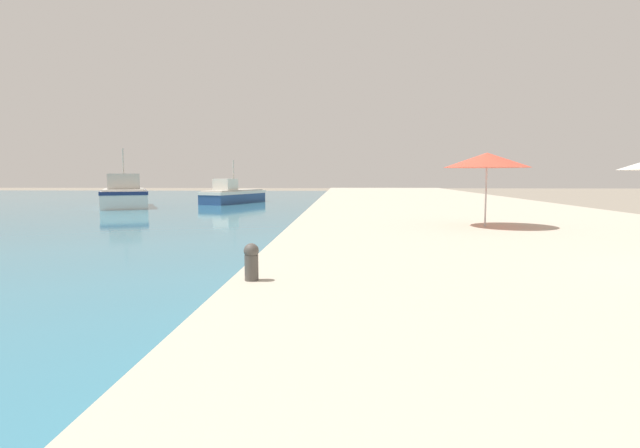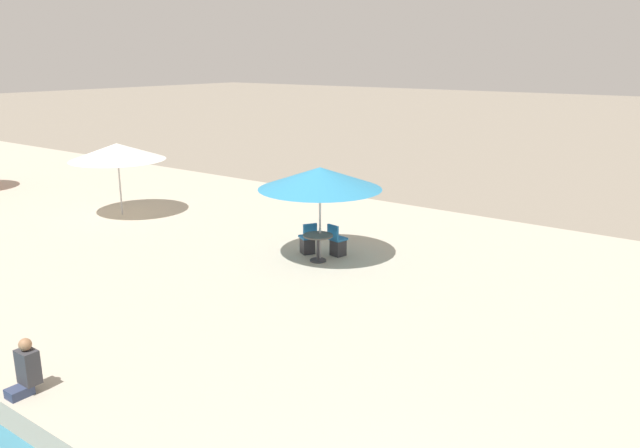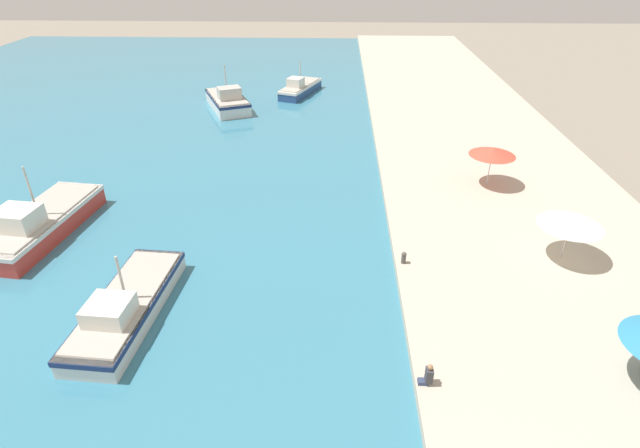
% 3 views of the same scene
% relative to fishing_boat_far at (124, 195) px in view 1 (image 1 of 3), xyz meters
% --- Properties ---
extents(quay_promenade, '(16.00, 90.00, 0.51)m').
position_rel_fishing_boat_far_xyz_m(quay_promenade, '(22.06, -5.44, -0.63)').
color(quay_promenade, '#BCB29E').
rests_on(quay_promenade, ground_plane).
extents(fishing_boat_far, '(5.75, 7.90, 4.28)m').
position_rel_fishing_boat_far_xyz_m(fishing_boat_far, '(0.00, 0.00, 0.00)').
color(fishing_boat_far, silver).
rests_on(fishing_boat_far, water_basin).
extents(fishing_boat_distant, '(4.44, 7.29, 3.57)m').
position_rel_fishing_boat_far_xyz_m(fishing_boat_distant, '(6.81, 5.44, -0.13)').
color(fishing_boat_distant, navy).
rests_on(fishing_boat_distant, water_basin).
extents(cafe_umbrella_striped, '(3.02, 3.02, 2.64)m').
position_rel_fishing_boat_far_xyz_m(cafe_umbrella_striped, '(21.14, -17.63, 1.99)').
color(cafe_umbrella_striped, '#B7B7B7').
rests_on(cafe_umbrella_striped, quay_promenade).
extents(mooring_bollard, '(0.26, 0.26, 0.65)m').
position_rel_fishing_boat_far_xyz_m(mooring_bollard, '(14.46, -27.24, -0.03)').
color(mooring_bollard, '#4C4742').
rests_on(mooring_bollard, quay_promenade).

